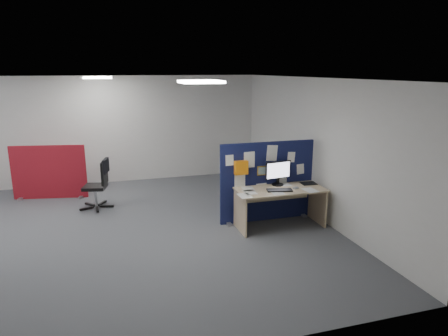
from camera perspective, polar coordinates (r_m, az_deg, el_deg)
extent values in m
plane|color=#4F5156|center=(7.50, -20.14, -9.33)|extent=(9.00, 9.00, 0.00)
cube|color=white|center=(6.93, -22.04, 11.69)|extent=(9.00, 7.00, 0.02)
cube|color=silver|center=(10.53, -19.77, 4.93)|extent=(9.00, 0.02, 2.70)
cube|color=silver|center=(3.77, -24.69, -10.92)|extent=(9.00, 0.02, 2.70)
cube|color=silver|center=(8.07, 12.64, 2.88)|extent=(0.02, 7.00, 2.70)
cube|color=white|center=(6.07, -3.33, 12.20)|extent=(0.60, 0.60, 0.04)
cube|color=white|center=(9.41, -17.62, 12.21)|extent=(0.60, 0.60, 0.04)
cube|color=#11133E|center=(7.66, 6.17, -1.94)|extent=(1.86, 0.06, 1.53)
cube|color=#9D9EA3|center=(7.64, 0.57, -7.80)|extent=(0.08, 0.30, 0.04)
cube|color=#9D9EA3|center=(8.21, 11.10, -6.50)|extent=(0.08, 0.30, 0.04)
cube|color=white|center=(7.25, 0.80, 1.11)|extent=(0.15, 0.01, 0.20)
cube|color=white|center=(7.38, 3.64, 1.19)|extent=(0.21, 0.01, 0.30)
cube|color=white|center=(7.52, 6.87, 2.13)|extent=(0.21, 0.01, 0.30)
cube|color=white|center=(7.71, 9.58, 1.55)|extent=(0.15, 0.01, 0.20)
cube|color=white|center=(7.42, 2.28, -1.97)|extent=(0.21, 0.01, 0.30)
cube|color=white|center=(7.74, 8.24, -1.79)|extent=(0.21, 0.01, 0.30)
cube|color=white|center=(7.85, 10.86, -0.15)|extent=(0.15, 0.01, 0.20)
cube|color=white|center=(7.63, 5.36, -3.28)|extent=(0.21, 0.01, 0.30)
cube|color=gold|center=(7.53, 5.62, -0.37)|extent=(0.24, 0.01, 0.18)
cube|color=orange|center=(7.31, 2.46, 0.05)|extent=(0.25, 0.10, 0.25)
cube|color=tan|center=(7.36, 8.08, -3.08)|extent=(1.61, 0.72, 0.03)
cube|color=tan|center=(7.20, 2.31, -6.40)|extent=(0.03, 0.66, 0.70)
cube|color=tan|center=(7.82, 13.19, -5.11)|extent=(0.03, 0.66, 0.70)
cube|color=tan|center=(7.70, 7.02, -3.57)|extent=(1.45, 0.02, 0.30)
cylinder|color=black|center=(7.58, 7.68, -2.35)|extent=(0.22, 0.22, 0.02)
cube|color=black|center=(7.57, 7.69, -1.89)|extent=(0.05, 0.04, 0.11)
cube|color=black|center=(7.51, 7.75, -0.28)|extent=(0.52, 0.11, 0.33)
cube|color=silver|center=(7.49, 7.81, -0.32)|extent=(0.48, 0.07, 0.29)
cube|color=black|center=(7.23, 7.94, -3.15)|extent=(0.48, 0.27, 0.02)
cube|color=#9D9EA3|center=(7.40, 10.21, -2.83)|extent=(0.11, 0.08, 0.03)
cube|color=black|center=(7.78, 11.98, -2.15)|extent=(0.30, 0.24, 0.01)
cube|color=maroon|center=(9.76, -23.72, -0.55)|extent=(1.60, 0.35, 1.22)
cube|color=#9D9EA3|center=(10.02, -27.14, -4.06)|extent=(0.08, 0.30, 0.04)
cube|color=#9D9EA3|center=(9.85, -19.57, -3.60)|extent=(0.08, 0.30, 0.04)
cube|color=black|center=(8.82, -16.40, -5.24)|extent=(0.29, 0.12, 0.04)
cube|color=black|center=(9.04, -17.01, -4.81)|extent=(0.19, 0.27, 0.04)
cube|color=black|center=(9.04, -18.60, -4.95)|extent=(0.22, 0.25, 0.04)
cube|color=black|center=(8.81, -19.03, -5.47)|extent=(0.29, 0.15, 0.04)
cube|color=black|center=(8.68, -17.65, -5.66)|extent=(0.07, 0.29, 0.04)
cylinder|color=#9D9EA3|center=(8.81, -17.83, -3.98)|extent=(0.06, 0.06, 0.41)
cube|color=black|center=(8.75, -17.94, -2.59)|extent=(0.54, 0.54, 0.07)
cube|color=black|center=(8.62, -16.73, -0.62)|extent=(0.14, 0.41, 0.48)
cube|color=black|center=(8.57, -16.55, 0.32)|extent=(0.14, 0.37, 0.29)
cube|color=white|center=(7.10, 3.70, -3.48)|extent=(0.21, 0.30, 0.00)
cube|color=white|center=(7.29, 3.46, -2.99)|extent=(0.24, 0.32, 0.00)
cube|color=white|center=(7.37, 12.22, -3.11)|extent=(0.23, 0.31, 0.00)
cube|color=white|center=(6.90, 2.99, -3.97)|extent=(0.22, 0.30, 0.00)
cube|color=white|center=(7.67, 8.56, -2.26)|extent=(0.22, 0.31, 0.00)
cube|color=white|center=(7.14, 7.56, -3.46)|extent=(0.22, 0.30, 0.00)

